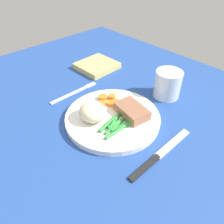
# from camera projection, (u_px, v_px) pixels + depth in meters

# --- Properties ---
(dining_table) EXTENTS (1.20, 0.90, 0.02)m
(dining_table) POSITION_uv_depth(u_px,v_px,m) (120.00, 118.00, 0.59)
(dining_table) COLOR #234793
(dining_table) RESTS_ON ground
(dinner_plate) EXTENTS (0.25, 0.25, 0.02)m
(dinner_plate) POSITION_uv_depth(u_px,v_px,m) (112.00, 117.00, 0.56)
(dinner_plate) COLOR white
(dinner_plate) RESTS_ON dining_table
(meat_portion) EXTENTS (0.10, 0.07, 0.02)m
(meat_portion) POSITION_uv_depth(u_px,v_px,m) (132.00, 111.00, 0.55)
(meat_portion) COLOR #936047
(meat_portion) RESTS_ON dinner_plate
(mashed_potatoes) EXTENTS (0.07, 0.07, 0.04)m
(mashed_potatoes) POSITION_uv_depth(u_px,v_px,m) (93.00, 112.00, 0.53)
(mashed_potatoes) COLOR beige
(mashed_potatoes) RESTS_ON dinner_plate
(carrot_slices) EXTENTS (0.07, 0.06, 0.01)m
(carrot_slices) POSITION_uv_depth(u_px,v_px,m) (110.00, 101.00, 0.60)
(carrot_slices) COLOR orange
(carrot_slices) RESTS_ON dinner_plate
(green_beans) EXTENTS (0.07, 0.10, 0.01)m
(green_beans) POSITION_uv_depth(u_px,v_px,m) (117.00, 124.00, 0.52)
(green_beans) COLOR #2D8C38
(green_beans) RESTS_ON dinner_plate
(fork) EXTENTS (0.01, 0.17, 0.00)m
(fork) POSITION_uv_depth(u_px,v_px,m) (74.00, 93.00, 0.66)
(fork) COLOR silver
(fork) RESTS_ON dining_table
(knife) EXTENTS (0.02, 0.21, 0.01)m
(knife) POSITION_uv_depth(u_px,v_px,m) (160.00, 154.00, 0.47)
(knife) COLOR black
(knife) RESTS_ON dining_table
(water_glass) EXTENTS (0.08, 0.08, 0.08)m
(water_glass) POSITION_uv_depth(u_px,v_px,m) (167.00, 86.00, 0.63)
(water_glass) COLOR silver
(water_glass) RESTS_ON dining_table
(napkin) EXTENTS (0.13, 0.13, 0.02)m
(napkin) POSITION_uv_depth(u_px,v_px,m) (97.00, 66.00, 0.78)
(napkin) COLOR #DBBC6B
(napkin) RESTS_ON dining_table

